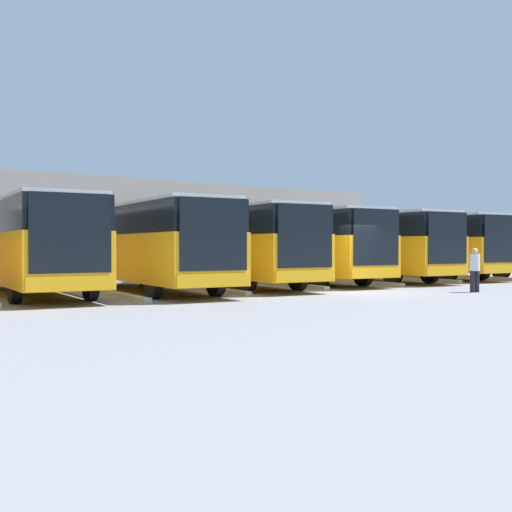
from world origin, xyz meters
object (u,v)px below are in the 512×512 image
at_px(bus_6, 31,243).
at_px(bus_4, 230,243).
at_px(bus_2, 362,244).
at_px(bus_3, 296,244).
at_px(bus_1, 414,244).
at_px(bus_0, 464,244).
at_px(bus_5, 148,243).
at_px(pedestrian, 475,269).

bearing_deg(bus_6, bus_4, -175.72).
bearing_deg(bus_2, bus_3, 3.02).
bearing_deg(bus_1, bus_3, 5.52).
relative_size(bus_0, bus_3, 1.00).
bearing_deg(bus_3, bus_5, 13.82).
bearing_deg(bus_3, pedestrian, 105.43).
bearing_deg(bus_0, bus_6, 6.16).
distance_m(bus_1, bus_6, 20.17).
relative_size(bus_2, bus_5, 1.00).
relative_size(bus_3, pedestrian, 7.07).
height_order(bus_1, pedestrian, bus_1).
relative_size(bus_4, bus_6, 1.00).
xyz_separation_m(bus_3, bus_6, (12.10, 0.01, 0.00)).
bearing_deg(bus_1, bus_0, -176.37).
height_order(bus_3, bus_4, same).
bearing_deg(bus_3, bus_2, -176.98).
bearing_deg(bus_4, bus_5, 13.93).
height_order(bus_0, bus_6, same).
xyz_separation_m(bus_3, bus_4, (4.03, 0.45, 0.00)).
distance_m(bus_1, bus_2, 4.03).
bearing_deg(pedestrian, bus_4, -42.72).
height_order(bus_4, pedestrian, bus_4).
height_order(bus_0, bus_5, same).
xyz_separation_m(bus_4, pedestrian, (-5.25, 8.13, -0.94)).
bearing_deg(bus_0, bus_4, 7.10).
height_order(bus_5, pedestrian, bus_5).
distance_m(bus_0, bus_4, 16.14).
bearing_deg(bus_4, bus_1, -171.74).
height_order(bus_2, bus_6, same).
bearing_deg(bus_1, bus_4, 8.26).
distance_m(bus_0, bus_3, 12.11).
relative_size(bus_4, bus_5, 1.00).
relative_size(bus_0, bus_2, 1.00).
bearing_deg(bus_2, pedestrian, 78.54).
relative_size(bus_1, bus_4, 1.00).
bearing_deg(bus_4, bus_0, -172.90).
xyz_separation_m(bus_0, bus_5, (20.17, 0.38, 0.00)).
height_order(bus_0, bus_2, same).
relative_size(bus_0, bus_1, 1.00).
relative_size(bus_2, bus_6, 1.00).
distance_m(bus_2, pedestrian, 8.79).
xyz_separation_m(bus_3, pedestrian, (-1.21, 8.57, -0.94)).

